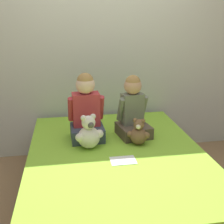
# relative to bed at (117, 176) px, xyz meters

# --- Properties ---
(ground_plane) EXTENTS (14.00, 14.00, 0.00)m
(ground_plane) POSITION_rel_bed_xyz_m (0.00, 0.00, -0.25)
(ground_plane) COLOR #93704C
(wall_behind_bed) EXTENTS (8.00, 0.06, 2.50)m
(wall_behind_bed) POSITION_rel_bed_xyz_m (0.00, 1.08, 1.00)
(wall_behind_bed) COLOR beige
(wall_behind_bed) RESTS_ON ground_plane
(bed) EXTENTS (1.55, 1.99, 0.50)m
(bed) POSITION_rel_bed_xyz_m (0.00, 0.00, 0.00)
(bed) COLOR #997F60
(bed) RESTS_ON ground_plane
(child_on_left) EXTENTS (0.35, 0.31, 0.64)m
(child_on_left) POSITION_rel_bed_xyz_m (-0.24, 0.34, 0.54)
(child_on_left) COLOR #384251
(child_on_left) RESTS_ON bed
(child_on_right) EXTENTS (0.34, 0.35, 0.61)m
(child_on_right) POSITION_rel_bed_xyz_m (0.22, 0.34, 0.52)
(child_on_right) COLOR brown
(child_on_right) RESTS_ON bed
(teddy_bear_held_by_left_child) EXTENTS (0.26, 0.20, 0.32)m
(teddy_bear_held_by_left_child) POSITION_rel_bed_xyz_m (-0.23, 0.12, 0.39)
(teddy_bear_held_by_left_child) COLOR silver
(teddy_bear_held_by_left_child) RESTS_ON bed
(teddy_bear_held_by_right_child) EXTENTS (0.20, 0.16, 0.25)m
(teddy_bear_held_by_right_child) POSITION_rel_bed_xyz_m (0.22, 0.12, 0.36)
(teddy_bear_held_by_right_child) COLOR brown
(teddy_bear_held_by_right_child) RESTS_ON bed
(sign_card) EXTENTS (0.21, 0.15, 0.00)m
(sign_card) POSITION_rel_bed_xyz_m (0.02, -0.18, 0.25)
(sign_card) COLOR white
(sign_card) RESTS_ON bed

